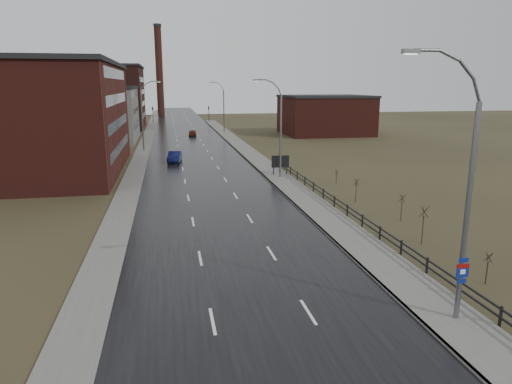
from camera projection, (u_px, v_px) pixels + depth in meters
name	position (u px, v px, depth m)	size (l,w,h in m)	color
ground	(282.00, 368.00, 17.64)	(320.00, 320.00, 0.00)	#2D2819
road	(193.00, 151.00, 74.99)	(14.00, 300.00, 0.06)	black
sidewalk_right	(281.00, 179.00, 52.66)	(3.20, 180.00, 0.18)	#595651
curb_right	(268.00, 179.00, 52.38)	(0.16, 180.00, 0.18)	slate
sidewalk_left	(142.00, 153.00, 73.47)	(2.40, 260.00, 0.12)	#595651
warehouse_near	(24.00, 118.00, 55.25)	(22.44, 28.56, 13.50)	#471914
warehouse_mid	(93.00, 114.00, 87.69)	(16.32, 20.40, 10.50)	slate
warehouse_far	(90.00, 97.00, 114.87)	(26.52, 24.48, 15.50)	#331611
building_right	(325.00, 115.00, 100.62)	(18.36, 16.32, 8.50)	#471914
smokestack	(159.00, 71.00, 156.38)	(2.70, 2.70, 30.70)	#331611
streetlight_main	(463.00, 194.00, 19.72)	(3.91, 0.29, 12.11)	slate
streetlight_right_mid	(278.00, 128.00, 52.28)	(3.36, 0.28, 11.35)	slate
streetlight_left	(144.00, 115.00, 74.15)	(3.36, 0.28, 11.35)	slate
streetlight_right_far	(223.00, 107.00, 103.90)	(3.36, 0.28, 11.35)	slate
guardrail	(351.00, 211.00, 36.87)	(0.10, 53.05, 1.10)	black
shrub_b	(487.00, 267.00, 24.86)	(0.44, 0.47, 1.85)	#382D23
shrub_c	(423.00, 224.00, 31.03)	(0.64, 0.68, 2.72)	#382D23
shrub_d	(402.00, 207.00, 36.49)	(0.53, 0.56, 2.22)	#382D23
shrub_e	(356.00, 190.00, 42.46)	(0.53, 0.56, 2.23)	#382D23
shrub_f	(336.00, 177.00, 50.26)	(0.38, 0.40, 1.55)	#382D23
billboard	(280.00, 162.00, 54.53)	(2.14, 0.17, 2.49)	black
traffic_light_left	(153.00, 107.00, 129.82)	(0.58, 2.73, 5.30)	black
traffic_light_right	(209.00, 106.00, 132.77)	(0.58, 2.73, 5.30)	black
car_near	(175.00, 157.00, 64.01)	(1.65, 4.74, 1.56)	#0C123E
car_far	(192.00, 133.00, 97.39)	(1.60, 3.99, 1.36)	#561E0E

